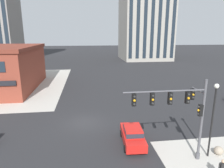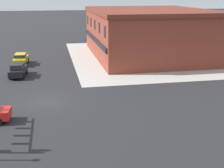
{
  "view_description": "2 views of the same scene",
  "coord_description": "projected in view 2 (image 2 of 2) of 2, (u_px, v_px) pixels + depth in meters",
  "views": [
    {
      "loc": [
        0.28,
        -21.13,
        9.74
      ],
      "look_at": [
        3.91,
        6.36,
        2.83
      ],
      "focal_mm": 32.06,
      "sensor_mm": 36.0,
      "label": 1
    },
    {
      "loc": [
        30.16,
        0.76,
        10.47
      ],
      "look_at": [
        4.11,
        5.9,
        2.67
      ],
      "focal_mm": 50.49,
      "sensor_mm": 36.0,
      "label": 2
    }
  ],
  "objects": [
    {
      "name": "sidewalk_far_corner",
      "position": [
        166.0,
        55.0,
        53.74
      ],
      "size": [
        32.0,
        32.0,
        0.02
      ],
      "primitive_type": "cube",
      "color": "#B7B2A8",
      "rests_on": "ground"
    },
    {
      "name": "ground_plane",
      "position": [
        46.0,
        102.0,
        31.2
      ],
      "size": [
        320.0,
        320.0,
        0.0
      ],
      "primitive_type": "plane",
      "color": "#262628"
    },
    {
      "name": "storefront_block_near_corner",
      "position": [
        148.0,
        32.0,
        52.85
      ],
      "size": [
        24.08,
        18.44,
        7.73
      ],
      "color": "brown",
      "rests_on": "ground"
    },
    {
      "name": "car_main_southbound_far",
      "position": [
        18.0,
        70.0,
        40.18
      ],
      "size": [
        4.52,
        2.14,
        1.68
      ],
      "color": "black",
      "rests_on": "ground"
    },
    {
      "name": "car_cross_eastbound",
      "position": [
        21.0,
        59.0,
        46.79
      ],
      "size": [
        4.51,
        2.11,
        1.68
      ],
      "color": "gold",
      "rests_on": "ground"
    }
  ]
}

